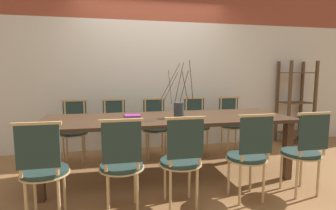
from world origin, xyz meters
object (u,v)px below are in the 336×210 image
Objects in this scene: chair_far_center at (155,125)px; book_stack at (132,116)px; dining_table at (168,123)px; vase_centerpiece at (179,108)px; chair_near_center at (182,158)px; shelving_rack at (295,103)px.

book_stack is at bearing 59.43° from chair_far_center.
dining_table is 0.46m from book_stack.
vase_centerpiece is at bearing -22.25° from book_stack.
vase_centerpiece is (0.12, -0.08, 0.19)m from dining_table.
dining_table is 0.83m from chair_far_center.
chair_near_center is 0.60× the size of shelving_rack.
book_stack is (-0.40, -0.67, 0.27)m from chair_far_center.
shelving_rack is (2.67, 0.26, 0.26)m from chair_far_center.
chair_far_center is (-0.03, 0.81, -0.18)m from dining_table.
shelving_rack is at bearing -174.45° from chair_far_center.
shelving_rack is (2.68, 1.89, 0.26)m from chair_near_center.
dining_table is at bearing -18.60° from book_stack.
chair_near_center is at bearing -144.77° from shelving_rack.
shelving_rack is (2.52, 1.15, -0.11)m from vase_centerpiece.
book_stack is (-0.39, 0.96, 0.27)m from chair_near_center.
dining_table is at bearing -157.84° from shelving_rack.
dining_table is 3.33× the size of chair_near_center.
dining_table is 0.24m from vase_centerpiece.
shelving_rack is at bearing 24.64° from vase_centerpiece.
chair_near_center is 4.65× the size of book_stack.
shelving_rack reaches higher than dining_table.
dining_table is 0.83m from chair_near_center.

